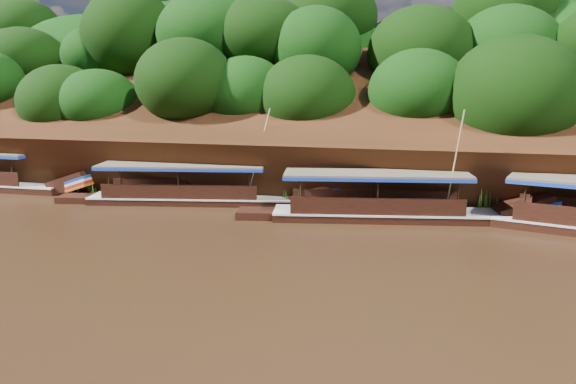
# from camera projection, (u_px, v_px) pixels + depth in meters

# --- Properties ---
(ground) EXTENTS (160.00, 160.00, 0.00)m
(ground) POSITION_uv_depth(u_px,v_px,m) (360.00, 259.00, 23.71)
(ground) COLOR black
(ground) RESTS_ON ground
(riverbank) EXTENTS (120.00, 30.06, 19.40)m
(riverbank) POSITION_uv_depth(u_px,v_px,m) (396.00, 151.00, 44.93)
(riverbank) COLOR black
(riverbank) RESTS_ON ground
(boat_1) EXTENTS (15.05, 4.76, 6.46)m
(boat_1) POSITION_uv_depth(u_px,v_px,m) (404.00, 209.00, 30.27)
(boat_1) COLOR black
(boat_1) RESTS_ON ground
(boat_2) EXTENTS (15.49, 4.83, 6.25)m
(boat_2) POSITION_uv_depth(u_px,v_px,m) (208.00, 195.00, 34.35)
(boat_2) COLOR black
(boat_2) RESTS_ON ground
(reeds) EXTENTS (48.36, 1.93, 2.14)m
(reeds) POSITION_uv_depth(u_px,v_px,m) (332.00, 192.00, 33.52)
(reeds) COLOR #356F1B
(reeds) RESTS_ON ground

